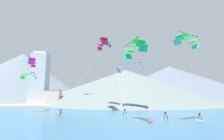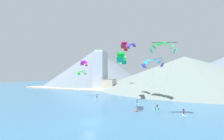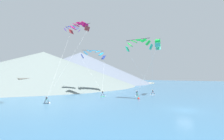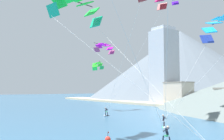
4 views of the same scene
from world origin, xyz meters
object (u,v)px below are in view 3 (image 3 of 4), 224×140
object	(u,v)px
parafoil_kite_distant_low_drift	(72,28)
parafoil_kite_far_left	(158,44)
race_marker_buoy	(139,98)
kitesurfer_near_trail	(103,95)
kitesurfer_mid_center	(47,101)
parafoil_kite_mid_center	(79,27)
kitesurfer_far_left	(137,94)
parafoil_kite_near_trail	(93,53)
kitesurfer_near_lead	(152,93)
parafoil_kite_near_lead	(139,44)

from	to	relation	value
parafoil_kite_distant_low_drift	parafoil_kite_far_left	bearing A→B (deg)	-55.69
race_marker_buoy	kitesurfer_near_trail	bearing A→B (deg)	104.34
parafoil_kite_far_left	kitesurfer_near_trail	bearing A→B (deg)	127.08
parafoil_kite_far_left	parafoil_kite_distant_low_drift	xyz separation A→B (m)	(-14.54, 21.30, 5.58)
kitesurfer_mid_center	parafoil_kite_mid_center	xyz separation A→B (m)	(10.05, 2.68, 19.64)
parafoil_kite_mid_center	kitesurfer_mid_center	bearing A→B (deg)	-165.06
kitesurfer_far_left	parafoil_kite_near_trail	distance (m)	20.52
kitesurfer_far_left	parafoil_kite_mid_center	distance (m)	25.82
kitesurfer_near_trail	parafoil_kite_mid_center	xyz separation A→B (m)	(-5.94, 3.93, 19.55)
parafoil_kite_distant_low_drift	race_marker_buoy	distance (m)	29.16
parafoil_kite_mid_center	race_marker_buoy	distance (m)	25.92
kitesurfer_near_trail	parafoil_kite_mid_center	bearing A→B (deg)	146.53
kitesurfer_far_left	parafoil_kite_distant_low_drift	distance (m)	28.36
kitesurfer_mid_center	race_marker_buoy	xyz separation A→B (m)	(18.62, -11.53, -0.27)
kitesurfer_near_lead	kitesurfer_far_left	xyz separation A→B (m)	(-6.32, 1.80, 0.05)
kitesurfer_mid_center	race_marker_buoy	distance (m)	21.91
kitesurfer_near_trail	race_marker_buoy	world-z (taller)	kitesurfer_near_trail
parafoil_kite_distant_low_drift	kitesurfer_near_lead	bearing A→B (deg)	-43.70
parafoil_kite_mid_center	parafoil_kite_far_left	xyz separation A→B (m)	(15.47, -16.54, -4.72)
parafoil_kite_distant_low_drift	race_marker_buoy	size ratio (longest dim) A/B	4.42
parafoil_kite_mid_center	parafoil_kite_far_left	distance (m)	23.13
kitesurfer_far_left	parafoil_kite_near_trail	world-z (taller)	parafoil_kite_near_trail
kitesurfer_mid_center	race_marker_buoy	bearing A→B (deg)	-31.76
parafoil_kite_far_left	race_marker_buoy	size ratio (longest dim) A/B	14.61
kitesurfer_far_left	race_marker_buoy	world-z (taller)	kitesurfer_far_left
parafoil_kite_near_trail	parafoil_kite_near_lead	bearing A→B (deg)	-99.91
kitesurfer_mid_center	kitesurfer_far_left	world-z (taller)	kitesurfer_far_left
kitesurfer_mid_center	parafoil_kite_near_lead	world-z (taller)	parafoil_kite_near_lead
kitesurfer_far_left	parafoil_kite_near_lead	xyz separation A→B (m)	(-7.32, -5.33, 13.12)
parafoil_kite_near_lead	kitesurfer_far_left	bearing A→B (deg)	36.08
kitesurfer_far_left	parafoil_kite_distant_low_drift	world-z (taller)	parafoil_kite_distant_low_drift
kitesurfer_near_trail	parafoil_kite_near_trail	size ratio (longest dim) A/B	0.13
kitesurfer_mid_center	parafoil_kite_distant_low_drift	world-z (taller)	parafoil_kite_distant_low_drift
parafoil_kite_near_lead	race_marker_buoy	bearing A→B (deg)	34.27
parafoil_kite_mid_center	race_marker_buoy	xyz separation A→B (m)	(8.57, -14.21, -19.91)
kitesurfer_near_trail	parafoil_kite_far_left	xyz separation A→B (m)	(9.53, -12.61, 14.83)
kitesurfer_near_trail	kitesurfer_mid_center	distance (m)	16.04
kitesurfer_far_left	kitesurfer_near_trail	bearing A→B (deg)	134.91
kitesurfer_far_left	parafoil_kite_distant_low_drift	bearing A→B (deg)	127.36
kitesurfer_near_lead	parafoil_kite_near_lead	world-z (taller)	parafoil_kite_near_lead
parafoil_kite_far_left	race_marker_buoy	bearing A→B (deg)	161.39
kitesurfer_mid_center	parafoil_kite_distant_low_drift	size ratio (longest dim) A/B	0.38
kitesurfer_near_lead	parafoil_kite_distant_low_drift	bearing A→B (deg)	136.30
kitesurfer_near_lead	parafoil_kite_far_left	distance (m)	15.79
kitesurfer_near_trail	kitesurfer_mid_center	size ratio (longest dim) A/B	1.03
kitesurfer_mid_center	kitesurfer_near_lead	bearing A→B (deg)	-18.92
parafoil_kite_mid_center	parafoil_kite_near_trail	bearing A→B (deg)	24.69
parafoil_kite_near_trail	race_marker_buoy	xyz separation A→B (m)	(-0.59, -18.43, -13.74)
kitesurfer_far_left	parafoil_kite_distant_low_drift	xyz separation A→B (m)	(-11.97, 15.68, 20.38)
kitesurfer_near_trail	parafoil_kite_mid_center	distance (m)	20.80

